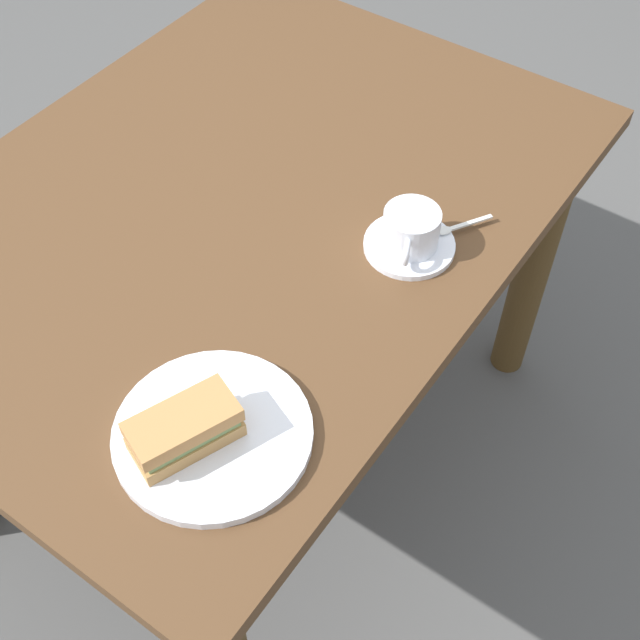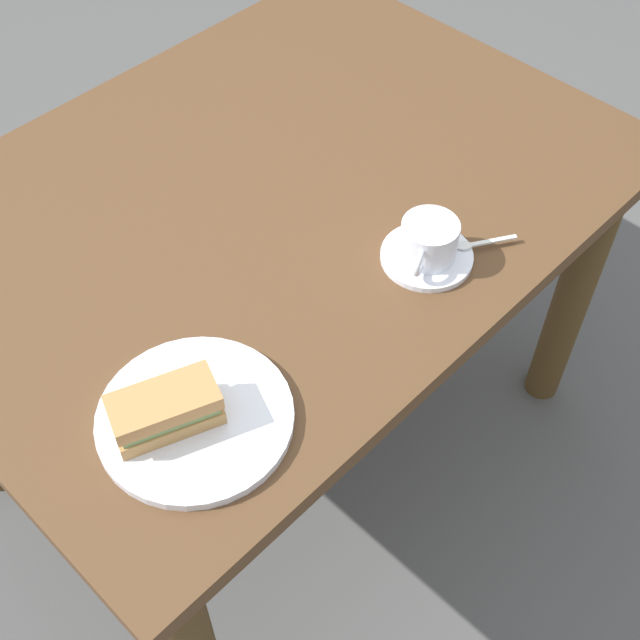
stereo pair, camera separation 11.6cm
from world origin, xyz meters
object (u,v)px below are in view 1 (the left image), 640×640
at_px(sandwich_plate, 213,434).
at_px(coffee_saucer, 409,245).
at_px(coffee_cup, 411,228).
at_px(spoon, 455,227).
at_px(sandwich_front, 184,429).
at_px(dining_table, 244,257).

relative_size(sandwich_plate, coffee_saucer, 1.83).
height_order(coffee_cup, spoon, coffee_cup).
height_order(sandwich_front, coffee_cup, coffee_cup).
relative_size(dining_table, coffee_cup, 10.79).
xyz_separation_m(coffee_saucer, spoon, (-0.07, 0.04, 0.01)).
height_order(sandwich_plate, spoon, spoon).
bearing_deg(coffee_cup, coffee_saucer, -156.05).
relative_size(sandwich_front, coffee_saucer, 1.08).
relative_size(dining_table, sandwich_front, 7.83).
xyz_separation_m(sandwich_plate, spoon, (-0.50, 0.07, 0.01)).
relative_size(dining_table, sandwich_plate, 4.61).
distance_m(sandwich_plate, sandwich_front, 0.05).
bearing_deg(coffee_cup, sandwich_front, -5.68).
xyz_separation_m(sandwich_front, coffee_cup, (-0.46, 0.05, 0.00)).
xyz_separation_m(sandwich_plate, coffee_saucer, (-0.43, 0.03, -0.00)).
bearing_deg(sandwich_front, spoon, 170.77).
bearing_deg(sandwich_front, dining_table, -149.13).
relative_size(sandwich_plate, spoon, 2.85).
relative_size(sandwich_plate, coffee_cup, 2.34).
height_order(sandwich_plate, coffee_cup, coffee_cup).
xyz_separation_m(dining_table, coffee_saucer, (-0.07, 0.28, 0.14)).
distance_m(sandwich_front, coffee_cup, 0.46).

